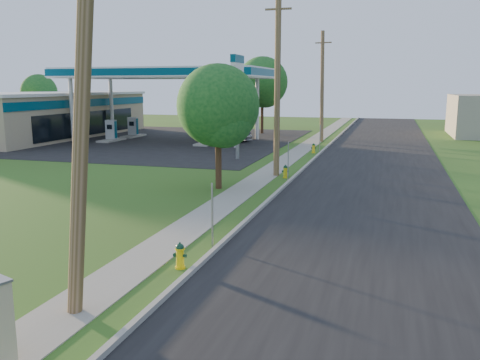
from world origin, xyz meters
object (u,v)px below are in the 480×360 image
(fuel_pump_ne, at_px, (206,136))
(fuel_pump_sw, at_px, (133,130))
(fuel_pump_se, at_px, (222,132))
(tree_lot, at_px, (263,84))
(car_silver, at_px, (225,132))
(tree_back, at_px, (40,94))
(tree_verge, at_px, (220,109))
(utility_pole_far, at_px, (322,87))
(fuel_pump_nw, at_px, (111,133))
(utility_pole_near, at_px, (82,90))
(price_pylon, at_px, (237,77))
(hydrant_near, at_px, (180,256))
(hydrant_far, at_px, (314,148))
(hydrant_mid, at_px, (285,172))
(utility_pole_mid, at_px, (277,84))

(fuel_pump_ne, relative_size, fuel_pump_sw, 1.00)
(fuel_pump_se, height_order, tree_lot, tree_lot)
(car_silver, bearing_deg, fuel_pump_sw, 98.09)
(tree_back, bearing_deg, tree_verge, -41.19)
(utility_pole_far, distance_m, fuel_pump_nw, 19.03)
(utility_pole_near, bearing_deg, car_silver, 103.62)
(price_pylon, bearing_deg, fuel_pump_ne, 123.69)
(hydrant_near, bearing_deg, fuel_pump_se, 106.69)
(fuel_pump_sw, bearing_deg, fuel_pump_ne, -23.96)
(fuel_pump_sw, distance_m, tree_back, 16.34)
(utility_pole_far, relative_size, tree_lot, 1.21)
(hydrant_far, bearing_deg, hydrant_mid, -89.55)
(fuel_pump_nw, distance_m, tree_verge, 23.81)
(fuel_pump_nw, height_order, hydrant_far, fuel_pump_nw)
(tree_verge, bearing_deg, utility_pole_near, -82.49)
(utility_pole_mid, relative_size, hydrant_mid, 13.53)
(tree_verge, relative_size, tree_lot, 0.76)
(fuel_pump_se, bearing_deg, price_pylon, -66.50)
(utility_pole_near, bearing_deg, tree_lot, 99.18)
(utility_pole_far, distance_m, tree_back, 33.18)
(hydrant_near, bearing_deg, fuel_pump_ne, 108.93)
(utility_pole_far, bearing_deg, price_pylon, -107.33)
(utility_pole_mid, distance_m, tree_lot, 25.05)
(hydrant_near, bearing_deg, utility_pole_mid, 92.49)
(price_pylon, bearing_deg, fuel_pump_se, 113.50)
(fuel_pump_se, distance_m, hydrant_far, 11.65)
(utility_pole_near, distance_m, hydrant_mid, 18.02)
(car_silver, bearing_deg, price_pylon, -144.32)
(tree_lot, bearing_deg, utility_pole_far, -41.89)
(fuel_pump_nw, bearing_deg, tree_verge, -47.03)
(tree_verge, distance_m, tree_back, 41.19)
(car_silver, bearing_deg, utility_pole_far, -63.82)
(tree_verge, height_order, tree_back, tree_back)
(fuel_pump_sw, relative_size, car_silver, 0.65)
(utility_pole_mid, xyz_separation_m, utility_pole_far, (0.00, 18.00, -0.15))
(price_pylon, xyz_separation_m, hydrant_mid, (4.52, -6.04, -5.08))
(fuel_pump_sw, height_order, tree_back, tree_back)
(price_pylon, height_order, hydrant_far, price_pylon)
(utility_pole_near, height_order, hydrant_far, utility_pole_near)
(fuel_pump_sw, distance_m, car_silver, 9.68)
(tree_verge, bearing_deg, fuel_pump_se, 108.43)
(fuel_pump_nw, relative_size, tree_back, 0.52)
(utility_pole_near, height_order, fuel_pump_ne, utility_pole_near)
(utility_pole_far, distance_m, hydrant_far, 9.01)
(utility_pole_far, distance_m, tree_verge, 22.37)
(fuel_pump_ne, bearing_deg, tree_verge, -67.68)
(hydrant_mid, bearing_deg, fuel_pump_ne, 125.11)
(fuel_pump_ne, xyz_separation_m, fuel_pump_se, (0.00, 4.00, 0.00))
(fuel_pump_sw, bearing_deg, tree_verge, -52.90)
(hydrant_far, bearing_deg, utility_pole_mid, -93.01)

